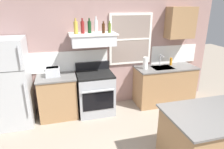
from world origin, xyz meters
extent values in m
cube|color=gray|center=(0.00, 2.23, 1.35)|extent=(5.40, 0.06, 2.70)
cube|color=white|center=(-1.15, 2.19, 1.13)|extent=(2.50, 0.02, 0.44)
cube|color=white|center=(1.80, 2.19, 1.13)|extent=(1.20, 0.02, 0.44)
cube|color=white|center=(0.65, 2.18, 1.55)|extent=(1.00, 0.04, 1.15)
cube|color=gray|center=(0.65, 2.17, 1.55)|extent=(0.90, 0.01, 1.05)
cube|color=white|center=(0.65, 2.16, 1.55)|extent=(0.90, 0.02, 0.04)
cube|color=#B7BABC|center=(-1.90, 1.84, 0.87)|extent=(0.70, 0.68, 1.74)
cube|color=#333333|center=(-1.90, 1.50, 1.21)|extent=(0.69, 0.00, 0.01)
cylinder|color=#A5A8AD|center=(-1.60, 1.47, 0.66)|extent=(0.02, 0.02, 0.66)
cylinder|color=#A5A8AD|center=(-1.60, 1.47, 1.47)|extent=(0.02, 0.02, 0.37)
cube|color=#9E754C|center=(-1.05, 1.90, 0.44)|extent=(0.76, 0.60, 0.88)
cube|color=#605E5B|center=(-1.05, 1.90, 0.90)|extent=(0.79, 0.63, 0.03)
cube|color=silver|center=(-1.10, 1.93, 1.01)|extent=(0.28, 0.20, 0.19)
cube|color=black|center=(-1.10, 1.93, 1.09)|extent=(0.24, 0.16, 0.01)
cube|color=black|center=(-1.25, 1.93, 1.04)|extent=(0.02, 0.03, 0.02)
cube|color=#9EA0A5|center=(-0.25, 1.86, 0.43)|extent=(0.76, 0.64, 0.87)
cube|color=black|center=(-0.25, 1.86, 0.89)|extent=(0.76, 0.64, 0.04)
cube|color=black|center=(-0.25, 2.15, 1.00)|extent=(0.76, 0.06, 0.18)
cube|color=black|center=(-0.25, 1.54, 0.42)|extent=(0.65, 0.01, 0.40)
cylinder|color=silver|center=(-0.25, 1.50, 0.67)|extent=(0.65, 0.03, 0.03)
cube|color=silver|center=(-0.25, 1.96, 1.61)|extent=(0.88, 0.48, 0.22)
cube|color=#262628|center=(-0.25, 1.74, 1.53)|extent=(0.75, 0.02, 0.04)
cube|color=white|center=(-0.25, 1.96, 1.73)|extent=(0.96, 0.52, 0.02)
cylinder|color=#B29333|center=(-0.59, 1.92, 1.87)|extent=(0.08, 0.08, 0.24)
cylinder|color=#B29333|center=(-0.59, 1.92, 2.02)|extent=(0.03, 0.03, 0.06)
cylinder|color=maroon|center=(-0.45, 1.98, 1.86)|extent=(0.07, 0.07, 0.24)
cylinder|color=maroon|center=(-0.45, 1.98, 2.01)|extent=(0.03, 0.03, 0.06)
cylinder|color=#143819|center=(-0.31, 1.99, 1.86)|extent=(0.07, 0.07, 0.24)
cylinder|color=#143819|center=(-0.31, 1.99, 2.01)|extent=(0.03, 0.03, 0.06)
cylinder|color=silver|center=(-0.19, 1.93, 1.88)|extent=(0.06, 0.06, 0.27)
cylinder|color=silver|center=(-0.19, 1.93, 2.05)|extent=(0.03, 0.03, 0.07)
cylinder|color=#381E0F|center=(-0.04, 1.90, 1.84)|extent=(0.06, 0.06, 0.19)
cylinder|color=#381E0F|center=(-0.04, 1.90, 1.96)|extent=(0.03, 0.03, 0.05)
cylinder|color=#4C601E|center=(0.09, 1.93, 1.84)|extent=(0.06, 0.06, 0.19)
cylinder|color=#4C601E|center=(0.09, 1.93, 1.96)|extent=(0.03, 0.03, 0.05)
cube|color=#9E754C|center=(1.45, 1.90, 0.44)|extent=(1.40, 0.60, 0.88)
cube|color=#605E5B|center=(1.45, 1.90, 0.90)|extent=(1.43, 0.63, 0.03)
cube|color=#B7BABC|center=(1.35, 1.88, 0.90)|extent=(0.48, 0.36, 0.01)
cylinder|color=silver|center=(1.35, 2.02, 1.05)|extent=(0.03, 0.03, 0.28)
cylinder|color=silver|center=(1.35, 1.94, 1.17)|extent=(0.02, 0.16, 0.02)
cylinder|color=white|center=(0.92, 1.90, 1.04)|extent=(0.11, 0.11, 0.27)
cylinder|color=orange|center=(1.63, 2.00, 1.00)|extent=(0.06, 0.06, 0.18)
cube|color=#9E754C|center=(1.08, -0.16, 0.44)|extent=(1.32, 0.82, 0.88)
cube|color=#605E5B|center=(1.08, -0.16, 0.90)|extent=(1.40, 0.90, 0.03)
cube|color=#9E754C|center=(1.80, 2.04, 1.90)|extent=(0.64, 0.32, 0.70)
camera|label=1|loc=(-0.93, -2.08, 2.31)|focal=31.94mm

